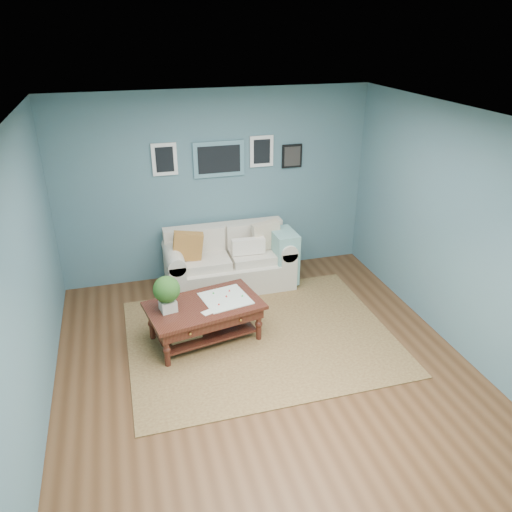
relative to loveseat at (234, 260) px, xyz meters
name	(u,v)px	position (x,y,z in m)	size (l,w,h in m)	color
room_shell	(266,256)	(-0.12, -1.97, 0.98)	(5.00, 5.02, 2.70)	brown
area_rug	(260,336)	(-0.02, -1.41, -0.38)	(3.14, 2.52, 0.01)	brown
loveseat	(234,260)	(0.00, 0.00, 0.00)	(1.83, 0.83, 0.94)	beige
coffee_table	(199,311)	(-0.74, -1.28, 0.02)	(1.44, 1.00, 0.92)	#350B0C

